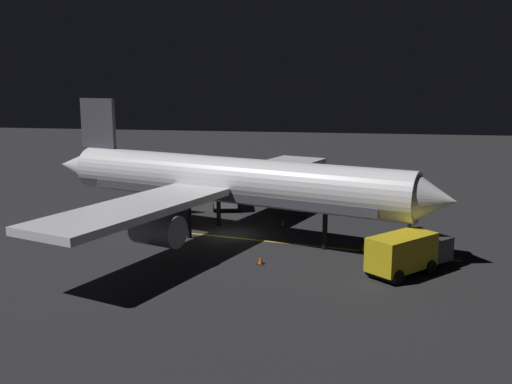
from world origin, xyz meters
TOP-DOWN VIEW (x-y plane):
  - ground_plane at (0.00, 0.00)m, footprint 180.00×180.00m
  - apron_guide_stripe at (1.35, 4.00)m, footprint 4.93×25.36m
  - airliner at (-0.18, -0.55)m, footprint 34.14×33.85m
  - baggage_truck at (6.87, 12.81)m, footprint 6.10×5.75m
  - catering_truck at (-9.90, -2.64)m, footprint 6.26×3.34m
  - ground_crew_worker at (-4.68, 13.83)m, footprint 0.40×0.40m
  - traffic_cone_near_left at (6.69, 3.49)m, footprint 0.50×0.50m
  - traffic_cone_near_right at (2.58, 10.15)m, footprint 0.50×0.50m
  - traffic_cone_under_wing at (-3.56, 3.64)m, footprint 0.50×0.50m

SIDE VIEW (x-z plane):
  - ground_plane at x=0.00m, z-range -0.20..0.00m
  - apron_guide_stripe at x=1.35m, z-range 0.00..0.01m
  - traffic_cone_near_left at x=6.69m, z-range -0.03..0.52m
  - traffic_cone_near_right at x=2.58m, z-range -0.03..0.52m
  - traffic_cone_under_wing at x=-3.56m, z-range -0.03..0.52m
  - ground_crew_worker at x=-4.68m, z-range 0.02..1.76m
  - catering_truck at x=-9.90m, z-range 0.05..2.33m
  - baggage_truck at x=6.87m, z-range 0.03..2.59m
  - airliner at x=-0.18m, z-range -1.02..9.31m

